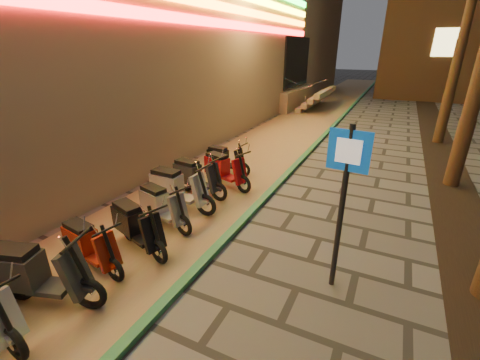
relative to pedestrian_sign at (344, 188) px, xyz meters
The scene contains 13 objects.
ground 2.52m from the pedestrian_sign, 137.84° to the right, with size 120.00×120.00×0.00m, color #474442.
parking_strip 9.80m from the pedestrian_sign, 114.05° to the left, with size 3.40×60.00×0.01m, color #8C7251.
green_curb 9.24m from the pedestrian_sign, 104.21° to the left, with size 0.18×60.00×0.10m, color #286C43.
planting_strip 4.76m from the pedestrian_sign, 59.10° to the left, with size 1.20×40.00×0.02m, color black.
pedestrian_sign is the anchor object (origin of this frame).
scooter_3 4.82m from the pedestrian_sign, 148.99° to the right, with size 1.79×0.95×1.27m.
scooter_4 4.46m from the pedestrian_sign, 160.62° to the right, with size 1.49×0.62×1.05m.
scooter_5 3.96m from the pedestrian_sign, behind, with size 1.59×0.84×1.13m.
scooter_6 4.05m from the pedestrian_sign, behind, with size 1.55×0.76×1.09m.
scooter_7 4.33m from the pedestrian_sign, 164.09° to the left, with size 1.77×0.62×1.25m.
scooter_8 4.71m from the pedestrian_sign, 153.18° to the left, with size 1.68×0.67×1.18m.
scooter_9 4.83m from the pedestrian_sign, 141.59° to the left, with size 1.64×0.86×1.16m.
scooter_10 5.76m from the pedestrian_sign, 137.32° to the left, with size 1.50×0.53×1.05m.
Camera 1 is at (1.83, -3.36, 3.70)m, focal length 24.00 mm.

